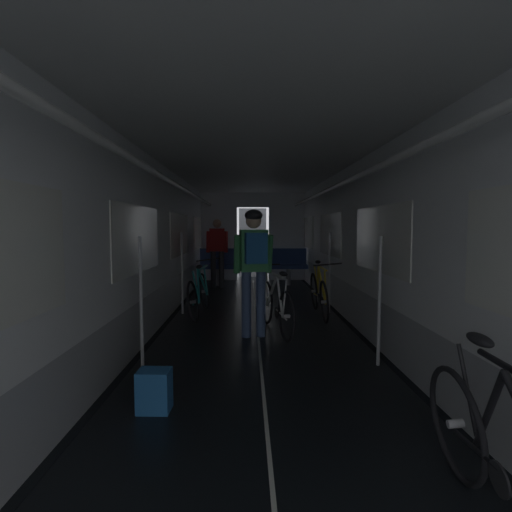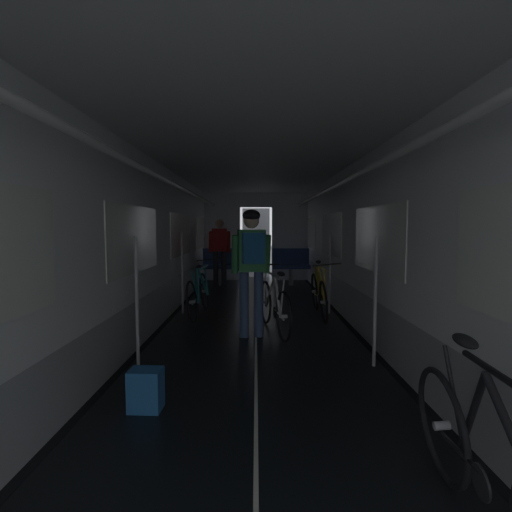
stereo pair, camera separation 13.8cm
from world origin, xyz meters
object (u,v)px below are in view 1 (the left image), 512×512
bench_seat_far_left (218,263)px  bench_seat_far_right (288,263)px  bicycle_black (509,467)px  bicycle_teal (199,293)px  person_cyclist_aisle (254,259)px  backpack_on_floor (154,391)px  person_standing_near_bench (217,248)px  bicycle_white_in_aisle (276,305)px  bicycle_yellow (319,293)px

bench_seat_far_left → bench_seat_far_right: (1.80, 0.00, 0.00)m
bicycle_black → bicycle_teal: bearing=112.7°
person_cyclist_aisle → backpack_on_floor: 2.48m
bench_seat_far_left → bicycle_teal: 3.55m
person_standing_near_bench → bicycle_black: bearing=-76.2°
person_standing_near_bench → backpack_on_floor: person_standing_near_bench is taller
bench_seat_far_left → person_standing_near_bench: size_ratio=0.58×
bicycle_black → bicycle_white_in_aisle: bearing=102.1°
bicycle_black → bicycle_yellow: bicycle_black is taller
bench_seat_far_right → person_standing_near_bench: (-1.80, -0.38, 0.41)m
bicycle_yellow → bicycle_white_in_aisle: size_ratio=1.02×
bicycle_yellow → person_cyclist_aisle: 1.83m
bench_seat_far_left → bench_seat_far_right: same height
bench_seat_far_right → bicycle_yellow: (0.16, -3.57, -0.18)m
bench_seat_far_right → backpack_on_floor: (-1.80, -7.00, -0.40)m
bench_seat_far_left → person_cyclist_aisle: size_ratio=0.57×
bicycle_teal → backpack_on_floor: bicycle_teal is taller
bicycle_teal → bicycle_yellow: 2.02m
bench_seat_far_right → person_cyclist_aisle: 4.97m
bicycle_black → backpack_on_floor: bicycle_black is taller
bicycle_black → bicycle_white_in_aisle: bicycle_black is taller
bench_seat_far_right → person_standing_near_bench: person_standing_near_bench is taller
bench_seat_far_right → bicycle_black: (0.17, -8.40, -0.19)m
bicycle_teal → bicycle_white_in_aisle: bearing=-40.6°
bicycle_black → person_cyclist_aisle: (-1.13, 3.55, 0.69)m
bicycle_teal → bicycle_white_in_aisle: 1.60m
bicycle_yellow → person_standing_near_bench: 3.79m
bicycle_black → bicycle_yellow: (-0.01, 4.83, 0.00)m
person_cyclist_aisle → bench_seat_far_left: bearing=99.9°
bench_seat_far_left → bicycle_yellow: bench_seat_far_left is taller
bicycle_teal → bicycle_yellow: (2.02, -0.03, 0.00)m
bench_seat_far_left → bicycle_white_in_aisle: bench_seat_far_left is taller
bicycle_teal → bench_seat_far_left: bearing=89.1°
bicycle_yellow → bicycle_black: bearing=-89.8°
bicycle_teal → person_cyclist_aisle: (0.90, -1.31, 0.69)m
bicycle_yellow → bicycle_white_in_aisle: bicycle_yellow is taller
bench_seat_far_right → bicycle_black: size_ratio=0.58×
bicycle_white_in_aisle → person_standing_near_bench: 4.41m
bench_seat_far_right → bicycle_teal: bearing=-117.6°
bicycle_white_in_aisle → person_cyclist_aisle: bearing=-139.9°
bench_seat_far_right → person_cyclist_aisle: size_ratio=0.57×
bench_seat_far_left → bicycle_yellow: size_ratio=0.58×
bench_seat_far_right → bicycle_yellow: 3.58m
bicycle_yellow → bench_seat_far_right: bearing=92.6°
bicycle_yellow → bicycle_white_in_aisle: (-0.80, -1.02, 0.00)m
bench_seat_far_right → bicycle_teal: 4.01m
person_cyclist_aisle → bicycle_white_in_aisle: bearing=40.1°
bicycle_white_in_aisle → bicycle_black: bearing=-77.9°
bicycle_yellow → person_cyclist_aisle: (-1.12, -1.28, 0.69)m
bench_seat_far_left → person_standing_near_bench: person_standing_near_bench is taller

